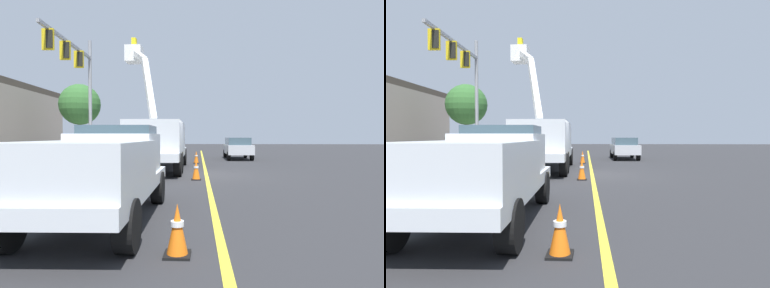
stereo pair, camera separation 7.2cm
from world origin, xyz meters
The scene contains 11 objects.
ground centered at (0.00, 0.00, 0.00)m, with size 120.00×120.00×0.00m, color #2D2D30.
sidewalk_far_side centered at (-0.27, 8.41, 0.06)m, with size 60.00×3.60×0.12m, color #B2ADA3.
lane_centre_stripe centered at (0.00, 0.00, 0.00)m, with size 50.00×0.16×0.01m, color yellow.
utility_bucket_truck centered at (2.16, 2.51, 1.62)m, with size 8.28×3.46×7.31m.
service_pickup_truck centered at (-8.35, 2.14, 1.12)m, with size 5.66×2.33×2.06m.
passing_minivan centered at (10.51, -2.41, 0.97)m, with size 4.86×2.07×1.69m.
traffic_cone_leading centered at (-10.21, 0.37, 0.39)m, with size 0.40×0.40×0.79m.
traffic_cone_mid_front centered at (-1.83, 0.40, 0.42)m, with size 0.40×0.40×0.85m.
traffic_cone_mid_rear centered at (6.30, 0.70, 0.41)m, with size 0.40×0.40×0.82m.
traffic_signal_mast centered at (3.46, 7.51, 5.46)m, with size 6.92×0.69×8.01m.
street_tree_right centered at (9.46, 9.86, 4.23)m, with size 3.15×3.15×5.83m.
Camera 1 is at (-14.94, -0.09, 1.79)m, focal length 29.98 mm.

